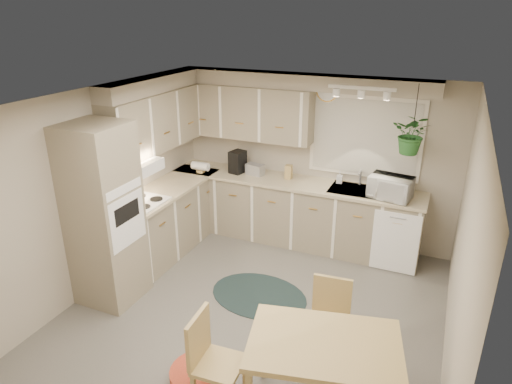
% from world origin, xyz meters
% --- Properties ---
extents(floor, '(4.20, 4.20, 0.00)m').
position_xyz_m(floor, '(0.00, 0.00, 0.00)').
color(floor, '#615F56').
rests_on(floor, ground).
extents(ceiling, '(4.20, 4.20, 0.00)m').
position_xyz_m(ceiling, '(0.00, 0.00, 2.40)').
color(ceiling, white).
rests_on(ceiling, wall_back).
extents(wall_back, '(4.00, 0.04, 2.40)m').
position_xyz_m(wall_back, '(0.00, 2.10, 1.20)').
color(wall_back, '#AEA38F').
rests_on(wall_back, floor).
extents(wall_front, '(4.00, 0.04, 2.40)m').
position_xyz_m(wall_front, '(0.00, -2.10, 1.20)').
color(wall_front, '#AEA38F').
rests_on(wall_front, floor).
extents(wall_left, '(0.04, 4.20, 2.40)m').
position_xyz_m(wall_left, '(-2.00, 0.00, 1.20)').
color(wall_left, '#AEA38F').
rests_on(wall_left, floor).
extents(wall_right, '(0.04, 4.20, 2.40)m').
position_xyz_m(wall_right, '(2.00, 0.00, 1.20)').
color(wall_right, '#AEA38F').
rests_on(wall_right, floor).
extents(base_cab_left, '(0.60, 1.85, 0.90)m').
position_xyz_m(base_cab_left, '(-1.70, 0.88, 0.45)').
color(base_cab_left, gray).
rests_on(base_cab_left, floor).
extents(base_cab_back, '(3.60, 0.60, 0.90)m').
position_xyz_m(base_cab_back, '(-0.20, 1.80, 0.45)').
color(base_cab_back, gray).
rests_on(base_cab_back, floor).
extents(counter_left, '(0.64, 1.89, 0.04)m').
position_xyz_m(counter_left, '(-1.69, 0.88, 0.92)').
color(counter_left, '#C5B48F').
rests_on(counter_left, base_cab_left).
extents(counter_back, '(3.64, 0.64, 0.04)m').
position_xyz_m(counter_back, '(-0.20, 1.79, 0.92)').
color(counter_back, '#C5B48F').
rests_on(counter_back, base_cab_back).
extents(oven_stack, '(0.65, 0.65, 2.10)m').
position_xyz_m(oven_stack, '(-1.68, -0.38, 1.05)').
color(oven_stack, gray).
rests_on(oven_stack, floor).
extents(wall_oven_face, '(0.02, 0.56, 0.58)m').
position_xyz_m(wall_oven_face, '(-1.35, -0.38, 1.05)').
color(wall_oven_face, white).
rests_on(wall_oven_face, oven_stack).
extents(upper_cab_left, '(0.35, 2.00, 0.75)m').
position_xyz_m(upper_cab_left, '(-1.82, 1.00, 1.83)').
color(upper_cab_left, gray).
rests_on(upper_cab_left, wall_left).
extents(upper_cab_back, '(2.00, 0.35, 0.75)m').
position_xyz_m(upper_cab_back, '(-1.00, 1.93, 1.83)').
color(upper_cab_back, gray).
rests_on(upper_cab_back, wall_back).
extents(soffit_left, '(0.30, 2.00, 0.20)m').
position_xyz_m(soffit_left, '(-1.85, 1.00, 2.30)').
color(soffit_left, '#AEA38F').
rests_on(soffit_left, wall_left).
extents(soffit_back, '(3.60, 0.30, 0.20)m').
position_xyz_m(soffit_back, '(-0.20, 1.95, 2.30)').
color(soffit_back, '#AEA38F').
rests_on(soffit_back, wall_back).
extents(cooktop, '(0.52, 0.58, 0.02)m').
position_xyz_m(cooktop, '(-1.68, 0.30, 0.94)').
color(cooktop, white).
rests_on(cooktop, counter_left).
extents(range_hood, '(0.40, 0.60, 0.14)m').
position_xyz_m(range_hood, '(-1.70, 0.30, 1.40)').
color(range_hood, white).
rests_on(range_hood, upper_cab_left).
extents(window_blinds, '(1.40, 0.02, 1.00)m').
position_xyz_m(window_blinds, '(0.70, 2.07, 1.60)').
color(window_blinds, beige).
rests_on(window_blinds, wall_back).
extents(window_frame, '(1.50, 0.02, 1.10)m').
position_xyz_m(window_frame, '(0.70, 2.08, 1.60)').
color(window_frame, white).
rests_on(window_frame, wall_back).
extents(sink, '(0.70, 0.48, 0.10)m').
position_xyz_m(sink, '(0.70, 1.80, 0.90)').
color(sink, '#ABACB3').
rests_on(sink, counter_back).
extents(dishwasher_front, '(0.58, 0.02, 0.83)m').
position_xyz_m(dishwasher_front, '(1.30, 1.49, 0.42)').
color(dishwasher_front, white).
rests_on(dishwasher_front, base_cab_back).
extents(track_light_bar, '(0.80, 0.04, 0.04)m').
position_xyz_m(track_light_bar, '(0.70, 1.55, 2.33)').
color(track_light_bar, white).
rests_on(track_light_bar, ceiling).
extents(wall_clock, '(0.30, 0.03, 0.30)m').
position_xyz_m(wall_clock, '(0.15, 2.07, 2.18)').
color(wall_clock, '#E8B152').
rests_on(wall_clock, wall_back).
extents(dining_table, '(1.35, 1.05, 0.76)m').
position_xyz_m(dining_table, '(1.07, -1.07, 0.38)').
color(dining_table, tan).
rests_on(dining_table, floor).
extents(chair_left, '(0.43, 0.43, 0.87)m').
position_xyz_m(chair_left, '(0.24, -1.29, 0.44)').
color(chair_left, tan).
rests_on(chair_left, floor).
extents(chair_back, '(0.43, 0.43, 0.84)m').
position_xyz_m(chair_back, '(0.94, -0.42, 0.42)').
color(chair_back, tan).
rests_on(chair_back, floor).
extents(braided_rug, '(1.28, 1.01, 0.01)m').
position_xyz_m(braided_rug, '(-0.08, 0.30, 0.01)').
color(braided_rug, black).
rests_on(braided_rug, floor).
extents(pet_bed, '(0.70, 0.70, 0.13)m').
position_xyz_m(pet_bed, '(-0.04, -1.16, 0.06)').
color(pet_bed, '#BF4026').
rests_on(pet_bed, floor).
extents(microwave, '(0.56, 0.37, 0.35)m').
position_xyz_m(microwave, '(1.14, 1.70, 1.12)').
color(microwave, white).
rests_on(microwave, counter_back).
extents(soap_bottle, '(0.10, 0.18, 0.08)m').
position_xyz_m(soap_bottle, '(0.43, 1.95, 0.98)').
color(soap_bottle, white).
rests_on(soap_bottle, counter_back).
extents(hanging_plant, '(0.52, 0.56, 0.39)m').
position_xyz_m(hanging_plant, '(1.32, 1.70, 1.74)').
color(hanging_plant, '#255C25').
rests_on(hanging_plant, ceiling).
extents(coffee_maker, '(0.23, 0.26, 0.33)m').
position_xyz_m(coffee_maker, '(-1.06, 1.80, 1.10)').
color(coffee_maker, black).
rests_on(coffee_maker, counter_back).
extents(toaster, '(0.28, 0.20, 0.16)m').
position_xyz_m(toaster, '(-0.79, 1.82, 1.02)').
color(toaster, '#ABACB3').
rests_on(toaster, counter_back).
extents(knife_block, '(0.09, 0.09, 0.20)m').
position_xyz_m(knife_block, '(-0.29, 1.85, 1.04)').
color(knife_block, tan).
rests_on(knife_block, counter_back).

